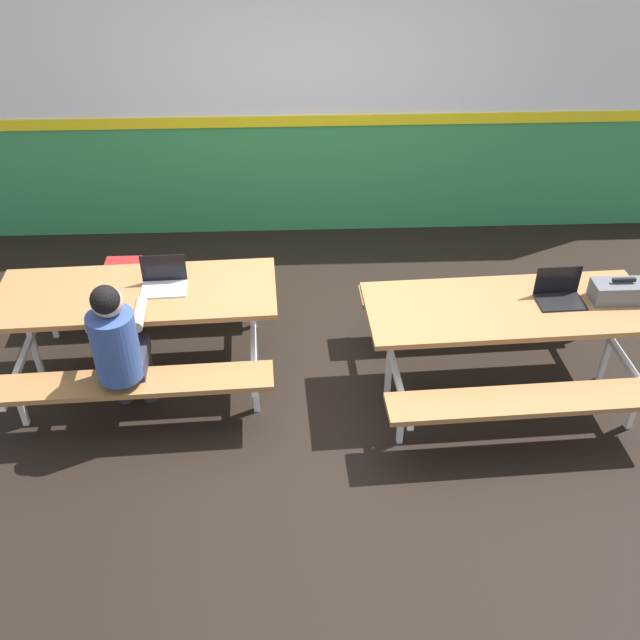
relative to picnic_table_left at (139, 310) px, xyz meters
The scene contains 9 objects.
ground_plane 1.43m from the picnic_table_left, ahead, with size 10.00×10.00×0.02m, color black.
accent_backdrop 2.67m from the picnic_table_left, 59.68° to the left, with size 8.00×0.14×2.60m.
picnic_table_left is the anchor object (origin of this frame).
picnic_table_right 2.62m from the picnic_table_left, ahead, with size 2.01×1.63×0.74m.
student_nearer 0.57m from the picnic_table_left, 92.90° to the right, with size 0.37×0.53×1.21m.
laptop_silver 0.29m from the picnic_table_left, 13.26° to the left, with size 0.33×0.23×0.22m.
laptop_dark 2.98m from the picnic_table_left, ahead, with size 0.33×0.23×0.22m.
toolbox_grey 3.40m from the picnic_table_left, ahead, with size 0.40×0.18×0.18m.
backpack_dark 1.02m from the picnic_table_left, 108.27° to the left, with size 0.30×0.22×0.44m.
Camera 1 is at (-0.17, -4.16, 3.59)m, focal length 40.32 mm.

